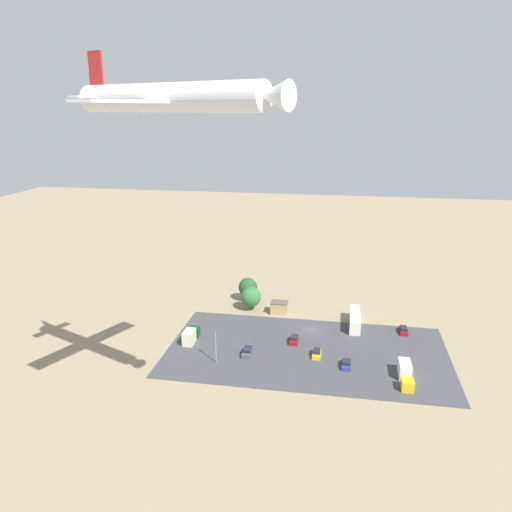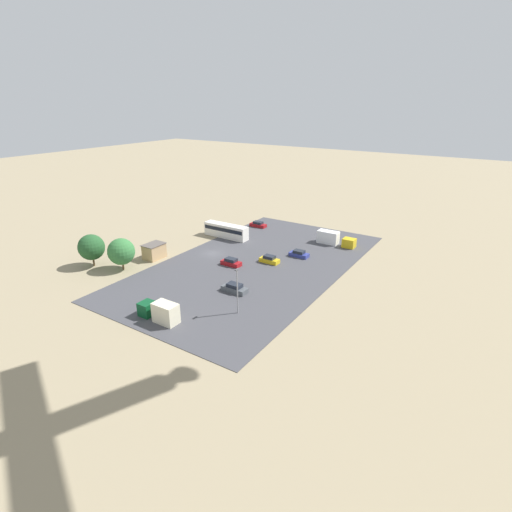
# 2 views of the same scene
# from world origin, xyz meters

# --- Properties ---
(ground_plane) EXTENTS (400.00, 400.00, 0.00)m
(ground_plane) POSITION_xyz_m (0.00, 0.00, 0.00)
(ground_plane) COLOR gray
(parking_lot_surface) EXTENTS (61.84, 34.48, 0.08)m
(parking_lot_surface) POSITION_xyz_m (0.00, 11.41, 0.04)
(parking_lot_surface) COLOR #424247
(parking_lot_surface) RESTS_ON ground
(shed_building) EXTENTS (4.54, 3.37, 3.24)m
(shed_building) POSITION_xyz_m (8.84, -8.83, 1.63)
(shed_building) COLOR tan
(shed_building) RESTS_ON ground
(bus) EXTENTS (2.62, 11.77, 3.31)m
(bus) POSITION_xyz_m (-10.64, -4.14, 1.86)
(bus) COLOR silver
(bus) RESTS_ON ground
(parked_car_0) EXTENTS (1.88, 4.26, 1.52)m
(parked_car_0) POSITION_xyz_m (3.21, 7.48, 0.71)
(parked_car_0) COLOR maroon
(parked_car_0) RESTS_ON ground
(parked_car_1) EXTENTS (1.94, 4.19, 1.43)m
(parked_car_1) POSITION_xyz_m (-8.71, 17.02, 0.67)
(parked_car_1) COLOR navy
(parked_car_1) RESTS_ON ground
(parked_car_2) EXTENTS (1.95, 4.75, 1.56)m
(parked_car_2) POSITION_xyz_m (12.70, 15.18, 0.73)
(parked_car_2) COLOR #4C5156
(parked_car_2) RESTS_ON ground
(parked_car_3) EXTENTS (1.85, 4.17, 1.54)m
(parked_car_3) POSITION_xyz_m (-2.34, 13.35, 0.72)
(parked_car_3) COLOR gold
(parked_car_3) RESTS_ON ground
(parked_car_4) EXTENTS (1.83, 4.46, 1.45)m
(parked_car_4) POSITION_xyz_m (-22.25, -2.18, 0.69)
(parked_car_4) COLOR maroon
(parked_car_4) RESTS_ON ground
(parked_truck_0) EXTENTS (2.36, 9.12, 2.96)m
(parked_truck_0) POSITION_xyz_m (-20.26, 20.25, 1.44)
(parked_truck_0) COLOR gold
(parked_truck_0) RESTS_ON ground
(parked_truck_1) EXTENTS (2.32, 7.12, 3.19)m
(parked_truck_1) POSITION_xyz_m (26.89, 11.32, 1.54)
(parked_truck_1) COLOR #0C4723
(parked_truck_1) RESTS_ON ground
(tree_near_shed) EXTENTS (5.36, 5.36, 6.51)m
(tree_near_shed) POSITION_xyz_m (16.61, -9.67, 3.82)
(tree_near_shed) COLOR brown
(tree_near_shed) RESTS_ON ground
(tree_apron_mid) EXTENTS (5.28, 5.28, 6.73)m
(tree_apron_mid) POSITION_xyz_m (18.68, -16.18, 4.08)
(tree_apron_mid) COLOR brown
(tree_apron_mid) RESTS_ON ground
(light_pole_lot_centre) EXTENTS (0.90, 0.28, 7.68)m
(light_pole_lot_centre) POSITION_xyz_m (18.60, 20.03, 4.35)
(light_pole_lot_centre) COLOR gray
(light_pole_lot_centre) RESTS_ON ground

